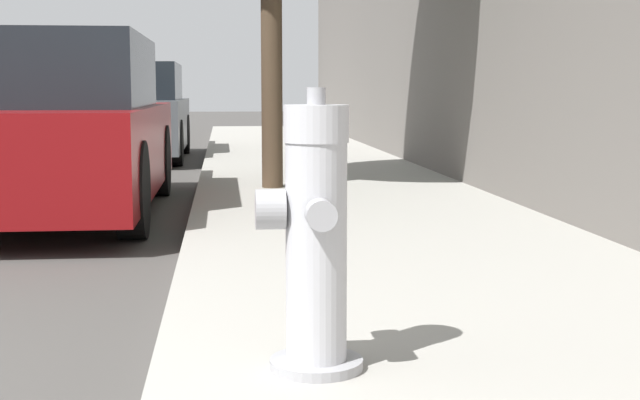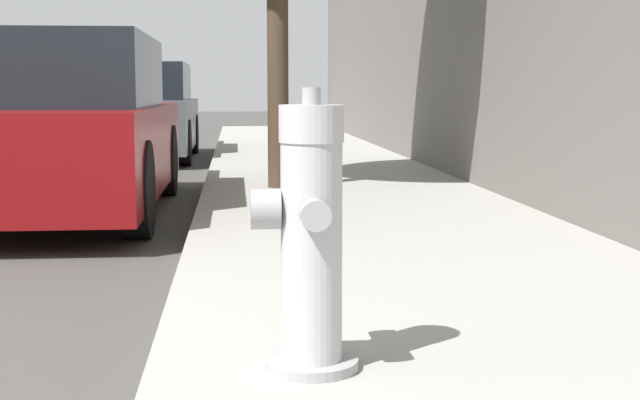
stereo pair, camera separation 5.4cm
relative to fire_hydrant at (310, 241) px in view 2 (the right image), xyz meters
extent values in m
cylinder|color=#97979C|center=(0.01, 0.00, -0.42)|extent=(0.32, 0.32, 0.04)
cylinder|color=#B2B2B7|center=(0.01, 0.00, -0.04)|extent=(0.21, 0.21, 0.73)
cylinder|color=#B2B2B7|center=(0.01, 0.00, 0.39)|extent=(0.22, 0.22, 0.12)
cylinder|color=#97979C|center=(0.01, 0.00, 0.48)|extent=(0.06, 0.06, 0.06)
cylinder|color=#97979C|center=(0.01, -0.14, 0.11)|extent=(0.10, 0.08, 0.10)
cylinder|color=#97979C|center=(0.01, 0.14, 0.11)|extent=(0.10, 0.08, 0.10)
cylinder|color=#97979C|center=(-0.15, 0.00, 0.11)|extent=(0.10, 0.13, 0.13)
cube|color=maroon|center=(-1.76, 4.93, -0.02)|extent=(1.78, 4.32, 0.74)
cube|color=black|center=(-1.76, 4.76, 0.65)|extent=(1.63, 2.38, 0.59)
cylinder|color=black|center=(-2.57, 6.27, -0.23)|extent=(0.20, 0.72, 0.72)
cylinder|color=black|center=(-0.96, 6.27, -0.23)|extent=(0.20, 0.72, 0.72)
cylinder|color=black|center=(-0.96, 3.59, -0.23)|extent=(0.20, 0.72, 0.72)
cube|color=#4C5156|center=(-1.78, 11.00, -0.03)|extent=(1.78, 3.94, 0.74)
cube|color=black|center=(-1.78, 10.84, 0.61)|extent=(1.64, 2.17, 0.54)
cylinder|color=black|center=(-2.59, 12.22, -0.26)|extent=(0.20, 0.65, 0.65)
cylinder|color=black|center=(-0.97, 12.22, -0.26)|extent=(0.20, 0.65, 0.65)
cylinder|color=black|center=(-2.59, 9.77, -0.26)|extent=(0.20, 0.65, 0.65)
cylinder|color=black|center=(-0.97, 9.77, -0.26)|extent=(0.20, 0.65, 0.65)
cylinder|color=#423323|center=(0.17, 5.61, 1.06)|extent=(0.20, 0.20, 3.01)
camera|label=1|loc=(-0.30, -2.91, 0.50)|focal=50.00mm
camera|label=2|loc=(-0.24, -2.91, 0.50)|focal=50.00mm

